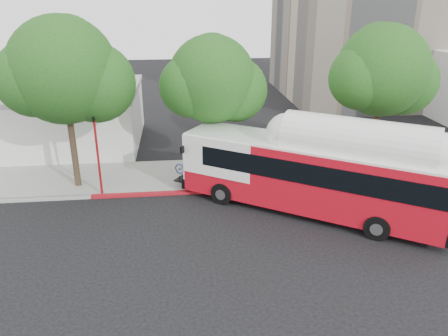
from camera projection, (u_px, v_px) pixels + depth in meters
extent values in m
plane|color=black|center=(243.00, 224.00, 21.62)|extent=(120.00, 120.00, 0.00)
cube|color=gray|center=(228.00, 173.00, 27.60)|extent=(60.00, 5.00, 0.15)
cube|color=gray|center=(233.00, 190.00, 25.20)|extent=(60.00, 0.30, 0.15)
cube|color=maroon|center=(181.00, 193.00, 24.89)|extent=(10.00, 0.32, 0.16)
cylinder|color=#2D2116|center=(72.00, 138.00, 24.67)|extent=(0.36, 0.36, 6.08)
sphere|color=#1C4F16|center=(63.00, 70.00, 23.26)|extent=(5.80, 5.80, 5.80)
sphere|color=#1C4F16|center=(96.00, 83.00, 23.88)|extent=(4.35, 4.35, 4.35)
cylinder|color=#2D2116|center=(212.00, 136.00, 26.05)|extent=(0.36, 0.36, 5.44)
sphere|color=#1C4F16|center=(212.00, 79.00, 24.79)|extent=(5.00, 5.00, 5.00)
sphere|color=#1C4F16|center=(235.00, 90.00, 25.37)|extent=(3.75, 3.75, 3.75)
cylinder|color=#2D2116|center=(375.00, 129.00, 26.82)|extent=(0.36, 0.36, 5.76)
sphere|color=#1C4F16|center=(382.00, 70.00, 25.49)|extent=(5.40, 5.40, 5.40)
sphere|color=#1C4F16|center=(403.00, 81.00, 26.09)|extent=(4.05, 4.05, 4.05)
cube|color=silver|center=(29.00, 119.00, 32.39)|extent=(16.00, 10.00, 4.00)
cube|color=gray|center=(24.00, 91.00, 31.62)|extent=(16.20, 10.20, 0.30)
cube|color=red|center=(309.00, 176.00, 22.28)|extent=(12.63, 9.74, 3.20)
cube|color=black|center=(320.00, 165.00, 21.80)|extent=(11.56, 9.06, 1.05)
cube|color=white|center=(311.00, 145.00, 21.67)|extent=(12.58, 9.67, 0.11)
cube|color=white|center=(357.00, 146.00, 20.62)|extent=(7.11, 5.76, 0.61)
cube|color=black|center=(189.00, 176.00, 25.91)|extent=(1.84, 2.15, 0.07)
imported|color=navy|center=(189.00, 168.00, 25.71)|extent=(1.60, 1.94, 1.00)
cylinder|color=#A31115|center=(98.00, 160.00, 23.88)|extent=(0.13, 0.13, 4.37)
cube|color=black|center=(94.00, 119.00, 23.03)|extent=(0.05, 0.44, 0.27)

